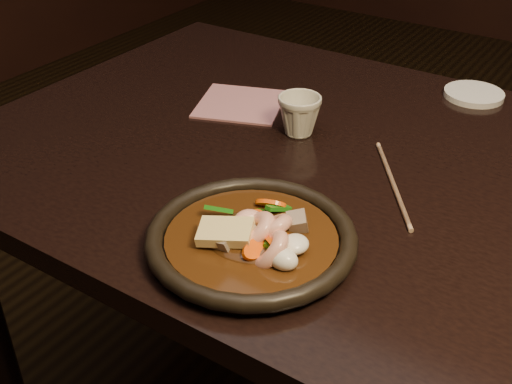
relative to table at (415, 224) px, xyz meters
The scene contains 7 objects.
table is the anchor object (origin of this frame).
plate 0.33m from the table, 115.19° to the right, with size 0.29×0.29×0.03m.
stirfry 0.33m from the table, 114.09° to the right, with size 0.17×0.16×0.06m.
saucer_left 0.39m from the table, 95.42° to the left, with size 0.12×0.12×0.01m, color silver.
tea_cup 0.28m from the table, behind, with size 0.08×0.07×0.08m, color beige.
chopsticks 0.09m from the table, 144.77° to the right, with size 0.15×0.22×0.01m.
napkin 0.43m from the table, 168.13° to the left, with size 0.16×0.16×0.00m, color #AB696E.
Camera 1 is at (0.26, -0.87, 1.29)m, focal length 45.00 mm.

